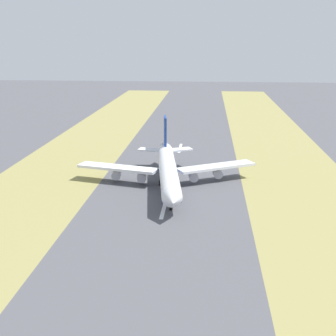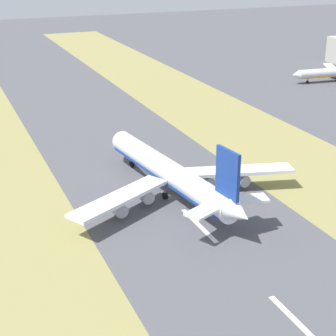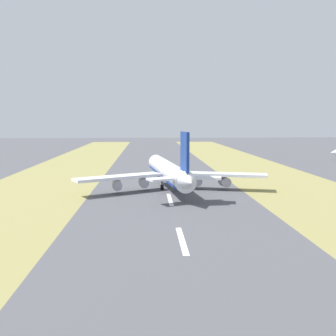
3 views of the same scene
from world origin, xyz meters
TOP-DOWN VIEW (x-y plane):
  - ground_plane at (0.00, 0.00)m, footprint 800.00×800.00m
  - grass_median_west at (-45.00, 0.00)m, footprint 40.00×600.00m
  - grass_median_east at (45.00, 0.00)m, footprint 40.00×600.00m
  - centreline_dash_near at (0.00, -56.39)m, footprint 1.20×18.00m
  - centreline_dash_mid at (0.00, -16.39)m, footprint 1.20×18.00m
  - centreline_dash_far at (0.00, 23.61)m, footprint 1.20×18.00m
  - airplane_main_jet at (0.73, 1.72)m, footprint 63.62×67.16m

SIDE VIEW (x-z plane):
  - ground_plane at x=0.00m, z-range 0.00..0.00m
  - grass_median_west at x=-45.00m, z-range 0.00..0.01m
  - grass_median_east at x=45.00m, z-range 0.00..0.01m
  - centreline_dash_near at x=0.00m, z-range 0.00..0.01m
  - centreline_dash_mid at x=0.00m, z-range 0.00..0.01m
  - centreline_dash_far at x=0.00m, z-range 0.00..0.01m
  - airplane_main_jet at x=0.73m, z-range -4.08..16.12m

